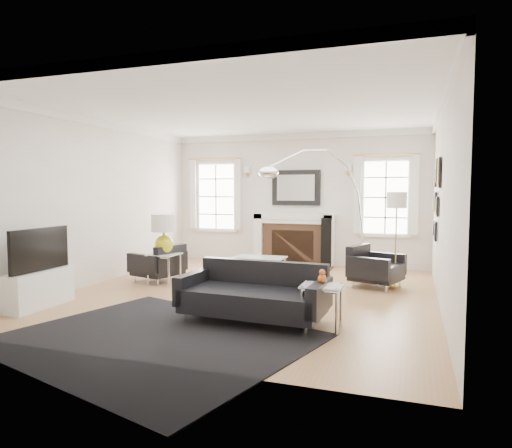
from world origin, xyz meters
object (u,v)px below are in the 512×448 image
at_px(sofa, 255,295).
at_px(coffee_table, 256,260).
at_px(armchair_right, 373,268).
at_px(arc_floor_lamp, 318,208).
at_px(gourd_lamp, 164,231).
at_px(armchair_left, 160,264).
at_px(fireplace, 294,240).

distance_m(sofa, coffee_table, 2.42).
bearing_deg(armchair_right, sofa, -115.64).
distance_m(armchair_right, arc_floor_lamp, 1.36).
height_order(sofa, coffee_table, sofa).
height_order(sofa, gourd_lamp, gourd_lamp).
distance_m(armchair_left, arc_floor_lamp, 2.92).
relative_size(armchair_left, gourd_lamp, 1.41).
xyz_separation_m(gourd_lamp, arc_floor_lamp, (2.44, 0.96, 0.38)).
height_order(armchair_right, arc_floor_lamp, arc_floor_lamp).
distance_m(armchair_left, armchair_right, 3.66).
bearing_deg(coffee_table, armchair_left, -161.34).
bearing_deg(fireplace, coffee_table, -96.44).
bearing_deg(armchair_right, gourd_lamp, -164.50).
height_order(sofa, armchair_left, sofa).
height_order(fireplace, arc_floor_lamp, arc_floor_lamp).
bearing_deg(sofa, coffee_table, 108.72).
distance_m(fireplace, gourd_lamp, 3.06).
relative_size(sofa, coffee_table, 2.00).
xyz_separation_m(coffee_table, gourd_lamp, (-1.41, -0.72, 0.53)).
height_order(armchair_left, coffee_table, armchair_left).
height_order(gourd_lamp, arc_floor_lamp, arc_floor_lamp).
bearing_deg(arc_floor_lamp, fireplace, 117.15).
bearing_deg(gourd_lamp, fireplace, 57.81).
relative_size(armchair_right, coffee_table, 1.11).
bearing_deg(sofa, gourd_lamp, 144.25).
distance_m(sofa, armchair_left, 2.95).
bearing_deg(armchair_left, armchair_right, 12.00).
bearing_deg(gourd_lamp, coffee_table, 27.03).
relative_size(fireplace, armchair_right, 1.68).
bearing_deg(coffee_table, fireplace, 83.56).
distance_m(coffee_table, gourd_lamp, 1.67).
bearing_deg(gourd_lamp, arc_floor_lamp, 21.39).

